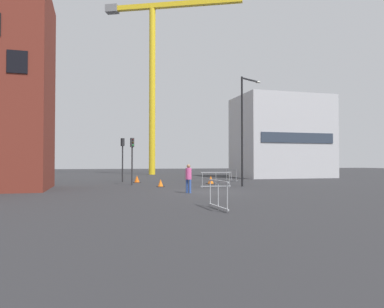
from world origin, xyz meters
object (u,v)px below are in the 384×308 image
traffic_light_crosswalk (132,153)px  traffic_light_island (123,153)px  traffic_cone_orange (211,180)px  traffic_cone_on_verge (161,183)px  construction_crane (156,59)px  traffic_cone_by_barrier (137,179)px  pedestrian_walking (189,176)px  streetlamp_tall (244,122)px

traffic_light_crosswalk → traffic_light_island: bearing=94.7°
traffic_light_crosswalk → traffic_light_island: size_ratio=0.93×
traffic_cone_orange → traffic_cone_on_verge: bearing=-152.4°
traffic_light_crosswalk → traffic_cone_on_verge: bearing=-55.2°
construction_crane → traffic_cone_orange: (0.58, -23.36, -16.39)m
traffic_light_crosswalk → traffic_cone_orange: (6.32, -0.15, -2.16)m
construction_crane → traffic_cone_by_barrier: construction_crane is taller
pedestrian_walking → traffic_cone_orange: (3.98, 8.00, -0.64)m
streetlamp_tall → pedestrian_walking: size_ratio=4.91×
traffic_light_island → traffic_cone_orange: 8.56m
traffic_light_crosswalk → traffic_cone_on_verge: size_ratio=6.76×
traffic_light_island → traffic_cone_by_barrier: traffic_light_island is taller
traffic_light_island → traffic_cone_by_barrier: 2.92m
streetlamp_tall → pedestrian_walking: bearing=-139.8°
pedestrian_walking → traffic_cone_by_barrier: size_ratio=2.63×
streetlamp_tall → traffic_cone_on_verge: size_ratio=14.94×
construction_crane → traffic_cone_on_verge: (-3.98, -25.75, -16.45)m
traffic_light_island → traffic_cone_by_barrier: bearing=-49.7°
pedestrian_walking → traffic_light_crosswalk: bearing=106.1°
streetlamp_tall → traffic_cone_orange: bearing=113.8°
construction_crane → traffic_light_island: construction_crane is taller
streetlamp_tall → traffic_light_crosswalk: 8.87m
streetlamp_tall → traffic_light_island: streetlamp_tall is taller
streetlamp_tall → traffic_cone_on_verge: bearing=170.7°
traffic_light_crosswalk → traffic_cone_on_verge: 3.79m
traffic_light_island → traffic_cone_on_verge: traffic_light_island is taller
construction_crane → traffic_cone_on_verge: bearing=-98.8°
streetlamp_tall → traffic_light_island: size_ratio=2.06×
traffic_light_island → traffic_cone_on_verge: bearing=-73.4°
traffic_light_crosswalk → traffic_cone_by_barrier: traffic_light_crosswalk is taller
traffic_light_crosswalk → traffic_light_island: (-0.38, 4.64, 0.17)m
pedestrian_walking → traffic_cone_by_barrier: 11.57m
construction_crane → traffic_light_crosswalk: 27.84m
pedestrian_walking → traffic_cone_on_verge: (-0.59, 5.62, -0.70)m
pedestrian_walking → traffic_cone_by_barrier: (-1.59, 11.44, -0.66)m
traffic_light_crosswalk → pedestrian_walking: 8.61m
traffic_light_island → pedestrian_walking: traffic_light_island is taller
traffic_cone_on_verge → traffic_cone_orange: bearing=27.6°
streetlamp_tall → traffic_cone_on_verge: streetlamp_tall is taller
traffic_cone_by_barrier → streetlamp_tall: bearing=-44.0°
traffic_cone_on_verge → traffic_cone_orange: traffic_cone_orange is taller
traffic_light_island → construction_crane: bearing=71.8°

